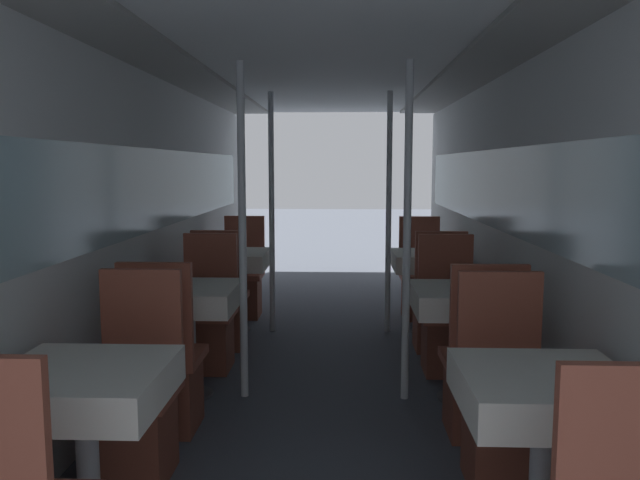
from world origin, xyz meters
name	(u,v)px	position (x,y,z in m)	size (l,w,h in m)	color
wall_left	(130,227)	(-1.27, 2.66, 1.10)	(0.05, 8.11, 2.14)	silver
wall_right	(525,228)	(1.27, 2.66, 1.10)	(0.05, 8.11, 2.14)	silver
ceiling_panel	(325,55)	(0.00, 2.66, 2.18)	(2.54, 8.11, 0.07)	silver
dining_table_left_0	(85,393)	(-0.88, 0.96, 0.62)	(0.63, 0.63, 0.73)	#4C4C51
chair_left_far_0	(135,417)	(-0.88, 1.51, 0.30)	(0.40, 0.40, 0.99)	brown
dining_table_left_1	(188,302)	(-0.88, 2.58, 0.62)	(0.63, 0.63, 0.73)	#4C4C51
chair_left_near_1	(166,380)	(-0.88, 2.03, 0.30)	(0.40, 0.40, 0.99)	brown
chair_left_far_1	(208,329)	(-0.88, 3.12, 0.30)	(0.40, 0.40, 0.99)	brown
support_pole_left_1	(242,233)	(-0.52, 2.58, 1.07)	(0.05, 0.05, 2.14)	silver
dining_table_left_2	(233,263)	(-0.88, 4.19, 0.62)	(0.63, 0.63, 0.73)	#4C4C51
chair_left_near_2	(221,312)	(-0.88, 3.64, 0.30)	(0.40, 0.40, 0.99)	brown
chair_left_far_2	(243,287)	(-0.88, 4.74, 0.30)	(0.40, 0.40, 0.99)	brown
support_pole_left_2	(272,214)	(-0.52, 4.19, 1.07)	(0.05, 0.05, 2.14)	silver
dining_table_right_0	(544,399)	(0.88, 0.96, 0.62)	(0.63, 0.63, 0.73)	#4C4C51
chair_right_far_0	(504,422)	(0.88, 1.51, 0.30)	(0.40, 0.40, 0.99)	brown
dining_table_right_1	(463,304)	(0.88, 2.58, 0.62)	(0.63, 0.63, 0.73)	#4C4C51
chair_right_near_1	(480,384)	(0.88, 2.03, 0.30)	(0.40, 0.40, 0.99)	brown
chair_right_far_1	(447,331)	(0.88, 3.12, 0.30)	(0.40, 0.40, 0.99)	brown
support_pole_right_1	(407,234)	(0.52, 2.58, 1.07)	(0.05, 0.05, 2.14)	silver
dining_table_right_2	(428,264)	(0.88, 4.19, 0.62)	(0.63, 0.63, 0.73)	#4C4C51
chair_right_near_2	(437,314)	(0.88, 3.64, 0.30)	(0.40, 0.40, 0.99)	brown
chair_right_far_2	(420,288)	(0.88, 4.74, 0.30)	(0.40, 0.40, 0.99)	brown
support_pole_right_2	(389,214)	(0.52, 4.19, 1.07)	(0.05, 0.05, 2.14)	silver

